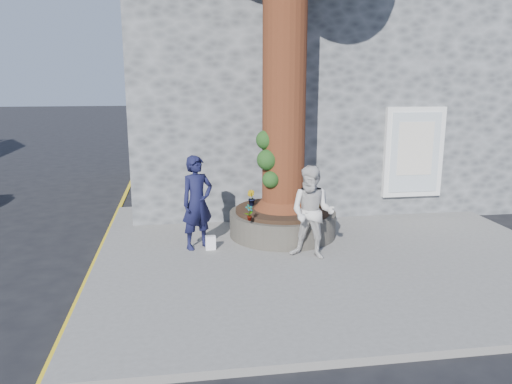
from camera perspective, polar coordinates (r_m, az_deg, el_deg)
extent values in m
plane|color=black|center=(9.04, 0.60, -9.66)|extent=(120.00, 120.00, 0.00)
cube|color=slate|center=(10.25, 8.03, -6.66)|extent=(9.00, 8.00, 0.12)
cube|color=yellow|center=(10.01, -18.07, -8.03)|extent=(0.10, 30.00, 0.01)
cube|color=#474A4C|center=(15.93, 5.39, 11.12)|extent=(10.00, 8.00, 6.00)
cube|color=white|center=(12.83, 17.58, 4.35)|extent=(1.50, 0.12, 2.20)
cube|color=silver|center=(12.78, 17.69, 4.31)|extent=(1.25, 0.04, 1.95)
cube|color=silver|center=(12.75, 17.76, 4.74)|extent=(0.90, 0.02, 1.30)
cylinder|color=black|center=(10.91, 3.05, -3.58)|extent=(2.30, 2.30, 0.52)
cylinder|color=black|center=(10.83, 3.07, -2.06)|extent=(2.04, 2.04, 0.08)
cylinder|color=#4A2012|center=(10.52, 3.33, 18.32)|extent=(0.90, 0.90, 7.50)
cone|color=#4A2012|center=(10.74, 3.09, -0.05)|extent=(1.24, 1.24, 0.70)
sphere|color=#183A13|center=(10.33, 1.30, 3.69)|extent=(0.44, 0.44, 0.44)
sphere|color=#183A13|center=(10.32, 1.71, 1.42)|extent=(0.36, 0.36, 0.36)
sphere|color=#183A13|center=(10.39, 1.09, 5.97)|extent=(0.40, 0.40, 0.40)
imported|color=black|center=(9.96, -6.73, -1.21)|extent=(0.82, 0.72, 1.88)
imported|color=silver|center=(9.42, 6.44, -2.36)|extent=(1.08, 1.01, 1.77)
cube|color=white|center=(10.05, -5.21, -5.80)|extent=(0.20, 0.13, 0.28)
imported|color=gray|center=(9.83, -0.77, -2.36)|extent=(0.21, 0.18, 0.33)
imported|color=gray|center=(10.99, -0.57, -0.68)|extent=(0.26, 0.26, 0.34)
imported|color=gray|center=(11.23, 7.06, -0.57)|extent=(0.24, 0.24, 0.31)
imported|color=gray|center=(10.96, 7.46, -0.94)|extent=(0.35, 0.36, 0.30)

